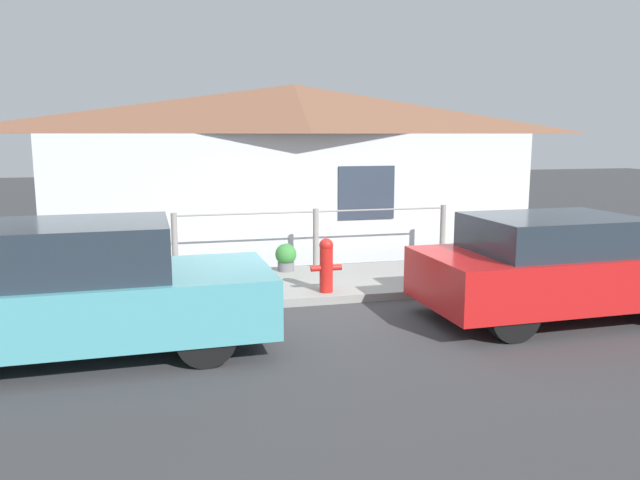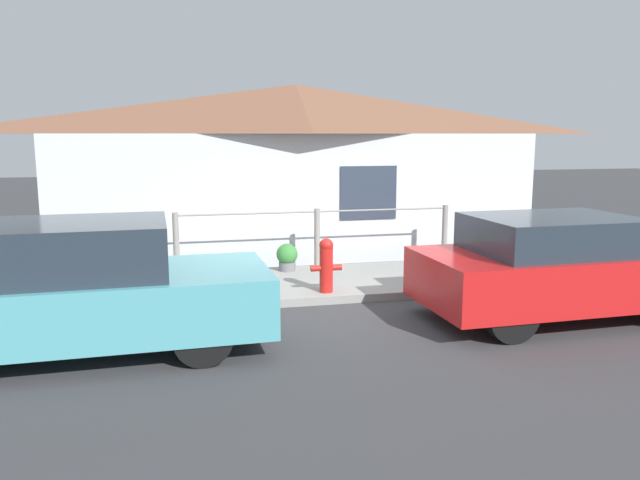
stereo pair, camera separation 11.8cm
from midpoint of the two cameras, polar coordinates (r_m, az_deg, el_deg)
The scene contains 8 objects.
ground_plane at distance 9.09m, azimuth 3.02°, elevation -5.82°, with size 60.00×60.00×0.00m, color #38383A.
sidewalk at distance 10.09m, azimuth 1.28°, elevation -3.90°, with size 24.00×2.18×0.12m.
house at distance 12.37m, azimuth -1.79°, elevation 10.96°, with size 9.61×2.23×3.38m.
fence at distance 10.86m, azimuth 0.05°, elevation 0.47°, with size 4.90×0.10×1.03m.
car_left at distance 7.37m, azimuth -21.47°, elevation -4.26°, with size 4.31×1.82×1.49m.
car_right at distance 8.84m, azimuth 21.29°, elevation -2.29°, with size 3.77×1.82×1.37m.
fire_hydrant at distance 9.16m, azimuth 0.94°, elevation -2.21°, with size 0.46×0.21×0.81m.
potted_plant_near_hydrant at distance 10.63m, azimuth -2.72°, elevation -1.53°, with size 0.36×0.36×0.47m.
Camera 2 is at (-2.43, -8.41, 2.42)m, focal length 35.00 mm.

